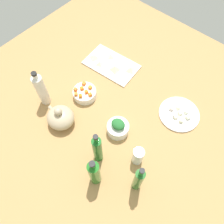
{
  "coord_description": "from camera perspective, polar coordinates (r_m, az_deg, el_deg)",
  "views": [
    {
      "loc": [
        -40.94,
        47.17,
        118.86
      ],
      "look_at": [
        0.0,
        0.0,
        8.0
      ],
      "focal_mm": 36.43,
      "sensor_mm": 36.0,
      "label": 1
    }
  ],
  "objects": [
    {
      "name": "bowl_carrots",
      "position": [
        1.38,
        -6.95,
        4.55
      ],
      "size": [
        13.91,
        13.91,
        5.01
      ],
      "primitive_type": "cylinder",
      "color": "white",
      "rests_on": "tabletop"
    },
    {
      "name": "tofu_cube_0",
      "position": [
        1.37,
        16.36,
        1.12
      ],
      "size": [
        3.06,
        3.06,
        2.2
      ],
      "primitive_type": "cube",
      "rotation": [
        0.0,
        0.0,
        0.6
      ],
      "color": "white",
      "rests_on": "plate_tofu"
    },
    {
      "name": "bottle_2",
      "position": [
        1.33,
        -17.31,
        5.33
      ],
      "size": [
        5.81,
        5.81,
        26.11
      ],
      "color": "silver",
      "rests_on": "tabletop"
    },
    {
      "name": "dumpling_2",
      "position": [
        1.52,
        -3.08,
        12.12
      ],
      "size": [
        5.93,
        6.05,
        2.01
      ],
      "primitive_type": "pyramid",
      "rotation": [
        0.0,
        0.0,
        4.2
      ],
      "color": "beige",
      "rests_on": "cutting_board"
    },
    {
      "name": "tofu_cube_2",
      "position": [
        1.34,
        17.01,
        -2.08
      ],
      "size": [
        2.86,
        2.86,
        2.2
      ],
      "primitive_type": "cube",
      "rotation": [
        0.0,
        0.0,
        0.38
      ],
      "color": "#FBF7CC",
      "rests_on": "plate_tofu"
    },
    {
      "name": "teapot",
      "position": [
        1.28,
        -12.81,
        -1.32
      ],
      "size": [
        17.15,
        14.82,
        14.2
      ],
      "color": "tan",
      "rests_on": "tabletop"
    },
    {
      "name": "carrot_cube_6",
      "position": [
        1.36,
        -9.15,
        5.59
      ],
      "size": [
        2.25,
        2.25,
        1.8
      ],
      "primitive_type": "cube",
      "rotation": [
        0.0,
        0.0,
        0.3
      ],
      "color": "orange",
      "rests_on": "bowl_carrots"
    },
    {
      "name": "tofu_cube_6",
      "position": [
        1.36,
        16.74,
        -0.24
      ],
      "size": [
        3.07,
        3.07,
        2.2
      ],
      "primitive_type": "cube",
      "rotation": [
        0.0,
        0.0,
        0.94
      ],
      "color": "silver",
      "rests_on": "plate_tofu"
    },
    {
      "name": "dumpling_3",
      "position": [
        1.56,
        -4.49,
        13.75
      ],
      "size": [
        7.4,
        7.46,
        2.91
      ],
      "primitive_type": "pyramid",
      "rotation": [
        0.0,
        0.0,
        5.12
      ],
      "color": "beige",
      "rests_on": "cutting_board"
    },
    {
      "name": "bottle_1",
      "position": [
        1.11,
        -3.67,
        -9.35
      ],
      "size": [
        4.69,
        4.69,
        27.4
      ],
      "color": "#1B6521",
      "rests_on": "tabletop"
    },
    {
      "name": "carrot_cube_1",
      "position": [
        1.33,
        -7.93,
        4.0
      ],
      "size": [
        2.53,
        2.53,
        1.8
      ],
      "primitive_type": "cube",
      "rotation": [
        0.0,
        0.0,
        2.46
      ],
      "color": "orange",
      "rests_on": "bowl_carrots"
    },
    {
      "name": "bowl_greens",
      "position": [
        1.25,
        1.49,
        -4.14
      ],
      "size": [
        12.07,
        12.07,
        6.2
      ],
      "primitive_type": "cylinder",
      "color": "white",
      "rests_on": "tabletop"
    },
    {
      "name": "bottle_0",
      "position": [
        1.08,
        -4.44,
        -14.99
      ],
      "size": [
        5.46,
        5.46,
        25.85
      ],
      "color": "#206D1F",
      "rests_on": "tabletop"
    },
    {
      "name": "tofu_cube_1",
      "position": [
        1.34,
        15.66,
        -1.11
      ],
      "size": [
        2.91,
        2.91,
        2.2
      ],
      "primitive_type": "cube",
      "rotation": [
        0.0,
        0.0,
        2.72
      ],
      "color": "#F2E7CA",
      "rests_on": "plate_tofu"
    },
    {
      "name": "tofu_cube_5",
      "position": [
        1.36,
        14.74,
        0.92
      ],
      "size": [
        2.75,
        2.75,
        2.2
      ],
      "primitive_type": "cube",
      "rotation": [
        0.0,
        0.0,
        0.3
      ],
      "color": "silver",
      "rests_on": "plate_tofu"
    },
    {
      "name": "dumpling_4",
      "position": [
        1.49,
        4.61,
        10.73
      ],
      "size": [
        6.96,
        7.0,
        2.77
      ],
      "primitive_type": "pyramid",
      "rotation": [
        0.0,
        0.0,
        4.32
      ],
      "color": "beige",
      "rests_on": "cutting_board"
    },
    {
      "name": "carrot_cube_3",
      "position": [
        1.36,
        -5.49,
        6.15
      ],
      "size": [
        1.83,
        1.83,
        1.8
      ],
      "primitive_type": "cube",
      "rotation": [
        0.0,
        0.0,
        3.12
      ],
      "color": "orange",
      "rests_on": "bowl_carrots"
    },
    {
      "name": "dumpling_0",
      "position": [
        1.49,
        0.75,
        10.97
      ],
      "size": [
        8.04,
        8.07,
        3.03
      ],
      "primitive_type": "pyramid",
      "rotation": [
        0.0,
        0.0,
        2.3
      ],
      "color": "beige",
      "rests_on": "cutting_board"
    },
    {
      "name": "tofu_cube_3",
      "position": [
        1.36,
        18.55,
        -1.24
      ],
      "size": [
        2.89,
        2.89,
        2.2
      ],
      "primitive_type": "cube",
      "rotation": [
        0.0,
        0.0,
        2.74
      ],
      "color": "white",
      "rests_on": "plate_tofu"
    },
    {
      "name": "drinking_glass_0",
      "position": [
        1.16,
        6.52,
        -10.94
      ],
      "size": [
        5.63,
        5.63,
        12.07
      ],
      "primitive_type": "cylinder",
      "color": "white",
      "rests_on": "tabletop"
    },
    {
      "name": "chopped_greens_mound",
      "position": [
        1.2,
        1.55,
        -3.1
      ],
      "size": [
        7.98,
        6.8,
        4.0
      ],
      "primitive_type": "ellipsoid",
      "rotation": [
        0.0,
        0.0,
        0.06
      ],
      "color": "#26692E",
      "rests_on": "bowl_greens"
    },
    {
      "name": "carrot_cube_4",
      "position": [
        1.34,
        -9.04,
        4.44
      ],
      "size": [
        2.54,
        2.54,
        1.8
      ],
      "primitive_type": "cube",
      "rotation": [
        0.0,
        0.0,
        2.39
      ],
      "color": "orange",
      "rests_on": "bowl_carrots"
    },
    {
      "name": "dumpling_1",
      "position": [
        1.56,
        -0.36,
        13.92
      ],
      "size": [
        4.57,
        4.68,
        2.09
      ],
      "primitive_type": "pyramid",
      "rotation": [
        0.0,
        0.0,
        1.58
      ],
      "color": "beige",
      "rests_on": "cutting_board"
    },
    {
      "name": "plate_tofu",
      "position": [
        1.37,
        16.46,
        -0.5
      ],
      "size": [
        23.35,
        23.35,
        1.2
      ],
      "primitive_type": "cylinder",
      "color": "white",
      "rests_on": "tabletop"
    },
    {
      "name": "carrot_cube_7",
      "position": [
        1.38,
        -7.05,
        7.08
      ],
      "size": [
        2.15,
        2.15,
        1.8
      ],
      "primitive_type": "cube",
      "rotation": [
        0.0,
        0.0,
        1.79
      ],
      "color": "orange",
      "rests_on": "bowl_carrots"
    },
    {
      "name": "carrot_cube_5",
      "position": [
        1.34,
        -6.46,
        5.03
      ],
      "size": [
        2.35,
        2.35,
        1.8
      ],
      "primitive_type": "cube",
      "rotation": [
        0.0,
        0.0,
        1.18
      ],
      "color": "orange",
      "rests_on": "bowl_carrots"
    },
    {
      "name": "cutting_board",
      "position": [
        1.53,
        -0.16,
        11.8
      ],
      "size": [
        36.04,
        23.91,
        1.0
      ],
      "primitive_type": "cube",
      "rotation": [
        0.0,
        0.0,
        0.09
      ],
      "color": "silver",
      "rests_on": "tabletop"
    },
    {
      "name": "bottle_3",
      "position": [
        1.08,
        6.6,
        -16.55
      ],
      "size": [
        4.42,
        4.42,
        27.39
      ],
      "color": "#226122",
      "rests_on": "tabletop"
    },
    {
      "name": "tabletop",
      "position": [
        1.33,
        0.0,
        -1.38
      ],
      "size": [
        190.0,
        190.0,
        3.0
      ],
      "primitive_type": "cube",
      "color": "#AA7F4B",
      "rests_on": "ground"
    },
    {
      "name": "tofu_cube_4",
      "position": [
        1.37,
        18.12,
        0.08
      ],
      "size": [
        2.99,
        2.99,
        2.2
      ],
      "primitive_type": "cube",
      "rotation": [
        0.0,
        0.0,
        0.51
      ],
      "color": "white",
      "rests_on": "plate_tofu"
    },
    {
      "name": "carrot_cube_2",
      "position": [
        1.33,
        -5.6,
        4.27
      ],
      "size": [
        2.22,
        2.22,
        1.8
      ],
      "primitive_type": "cube",
      "rotation": [
        0.0,
        0.0,
        1.3
      ],
      "color": "orange",
      "rests_on": "bowl_carrots"
    },
    {
      "name": "carrot_cube_0",
      "position": [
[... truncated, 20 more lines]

